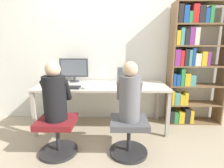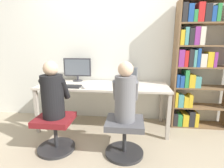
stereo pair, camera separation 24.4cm
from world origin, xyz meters
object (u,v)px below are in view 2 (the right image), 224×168
object	(u,v)px
laptop	(128,80)
keyboard	(68,86)
desktop_monitor	(77,69)
person_at_laptop	(125,94)
person_at_monitor	(53,93)
office_chair_left	(55,131)
bookshelf	(196,65)
office_chair_right	(124,135)

from	to	relation	value
laptop	keyboard	bearing A→B (deg)	-157.03
desktop_monitor	person_at_laptop	xyz separation A→B (m)	(0.86, -0.95, -0.15)
keyboard	person_at_laptop	distance (m)	1.00
laptop	keyboard	world-z (taller)	laptop
person_at_monitor	office_chair_left	bearing A→B (deg)	-90.00
desktop_monitor	bookshelf	distance (m)	1.92
office_chair_right	person_at_monitor	world-z (taller)	person_at_monitor
desktop_monitor	bookshelf	bearing A→B (deg)	-1.36
person_at_laptop	person_at_monitor	bearing A→B (deg)	-179.97
desktop_monitor	laptop	distance (m)	0.90
person_at_monitor	desktop_monitor	bearing A→B (deg)	89.10
person_at_laptop	bookshelf	distance (m)	1.42
office_chair_right	person_at_monitor	bearing A→B (deg)	179.69
office_chair_right	person_at_laptop	xyz separation A→B (m)	(0.00, 0.01, 0.51)
desktop_monitor	keyboard	bearing A→B (deg)	-91.01
laptop	person_at_laptop	distance (m)	0.87
person_at_laptop	desktop_monitor	bearing A→B (deg)	132.18
office_chair_left	desktop_monitor	bearing A→B (deg)	89.11
keyboard	person_at_monitor	size ratio (longest dim) A/B	0.56
keyboard	person_at_laptop	bearing A→B (deg)	-29.69
laptop	keyboard	size ratio (longest dim) A/B	0.84
laptop	person_at_monitor	size ratio (longest dim) A/B	0.47
office_chair_left	person_at_laptop	size ratio (longest dim) A/B	0.68
office_chair_left	laptop	bearing A→B (deg)	44.48
person_at_monitor	person_at_laptop	xyz separation A→B (m)	(0.88, 0.00, 0.01)
keyboard	person_at_monitor	world-z (taller)	person_at_monitor
person_at_laptop	bookshelf	bearing A→B (deg)	40.52
office_chair_right	office_chair_left	bearing A→B (deg)	-179.97
desktop_monitor	bookshelf	size ratio (longest dim) A/B	0.24
desktop_monitor	person_at_monitor	size ratio (longest dim) A/B	0.69
desktop_monitor	keyboard	xyz separation A→B (m)	(-0.01, -0.45, -0.20)
person_at_monitor	laptop	bearing A→B (deg)	44.31
keyboard	bookshelf	size ratio (longest dim) A/B	0.20
desktop_monitor	laptop	xyz separation A→B (m)	(0.88, -0.08, -0.16)
laptop	bookshelf	bearing A→B (deg)	1.86
office_chair_right	person_at_monitor	distance (m)	1.01
keyboard	office_chair_left	world-z (taller)	keyboard
office_chair_left	bookshelf	bearing A→B (deg)	25.20
office_chair_right	person_at_monitor	xyz separation A→B (m)	(-0.88, 0.00, 0.50)
laptop	office_chair_left	distance (m)	1.35
office_chair_right	desktop_monitor	bearing A→B (deg)	132.03
laptop	person_at_laptop	bearing A→B (deg)	-91.11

